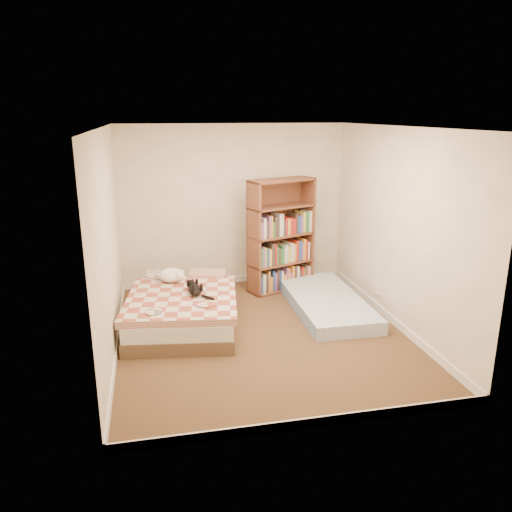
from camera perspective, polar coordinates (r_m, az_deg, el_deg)
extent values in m
cube|color=#4B3220|center=(6.31, 0.62, -8.79)|extent=(3.50, 4.00, 0.01)
cube|color=white|center=(5.73, 0.69, 14.53)|extent=(3.50, 4.00, 0.01)
cube|color=beige|center=(7.82, -2.58, 5.73)|extent=(3.50, 0.01, 2.50)
cube|color=beige|center=(4.05, 6.89, -4.35)|extent=(3.50, 0.01, 2.50)
cube|color=beige|center=(5.78, -16.53, 1.33)|extent=(0.01, 4.00, 2.50)
cube|color=beige|center=(6.50, 15.90, 2.98)|extent=(0.01, 4.00, 2.50)
cube|color=white|center=(8.11, -2.47, -2.65)|extent=(3.50, 0.02, 0.10)
cube|color=white|center=(4.62, 6.33, -18.39)|extent=(3.50, 0.02, 0.10)
cube|color=white|center=(6.18, -15.54, -9.47)|extent=(0.02, 4.00, 0.10)
cube|color=white|center=(6.86, 15.06, -6.83)|extent=(0.02, 4.00, 0.10)
cube|color=white|center=(7.10, 13.72, -3.77)|extent=(0.03, 0.09, 0.13)
cube|color=brown|center=(6.59, -8.28, -7.08)|extent=(1.54, 2.00, 0.17)
cube|color=silver|center=(6.52, -8.35, -5.67)|extent=(1.51, 1.96, 0.18)
cube|color=#A24C3C|center=(6.47, -8.39, -4.54)|extent=(1.55, 1.69, 0.09)
cube|color=slate|center=(7.10, -11.23, -2.55)|extent=(0.55, 0.39, 0.14)
cube|color=#A24C3C|center=(7.13, -6.36, -2.25)|extent=(0.55, 0.39, 0.14)
cube|color=brown|center=(7.47, -0.77, 2.17)|extent=(0.16, 0.34, 1.72)
cube|color=brown|center=(7.72, 6.46, 2.52)|extent=(0.16, 0.34, 1.72)
cube|color=brown|center=(7.73, 2.60, 2.63)|extent=(0.97, 0.38, 1.72)
cube|color=brown|center=(7.82, 2.82, -3.62)|extent=(1.08, 0.68, 0.03)
cube|color=brown|center=(7.57, 2.91, 2.44)|extent=(1.08, 0.68, 0.03)
cube|color=brown|center=(7.42, 3.00, 8.64)|extent=(1.08, 0.68, 0.03)
cube|color=#7B9CCE|center=(7.10, 7.96, -5.24)|extent=(0.95, 2.05, 0.18)
ellipsoid|color=black|center=(6.36, -7.00, -3.84)|extent=(0.22, 0.39, 0.12)
sphere|color=black|center=(6.54, -7.16, -3.18)|extent=(0.13, 0.13, 0.11)
cone|color=black|center=(6.55, -7.48, -2.72)|extent=(0.04, 0.04, 0.04)
cone|color=black|center=(6.56, -6.91, -2.68)|extent=(0.04, 0.04, 0.04)
cylinder|color=black|center=(6.15, -5.91, -4.82)|extent=(0.07, 0.21, 0.04)
ellipsoid|color=white|center=(6.88, -9.66, -2.15)|extent=(0.33, 0.37, 0.18)
sphere|color=white|center=(6.77, -8.76, -2.24)|extent=(0.14, 0.14, 0.14)
sphere|color=white|center=(6.74, -8.30, -2.47)|extent=(0.06, 0.06, 0.06)
sphere|color=white|center=(6.95, -10.89, -2.21)|extent=(0.08, 0.08, 0.08)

